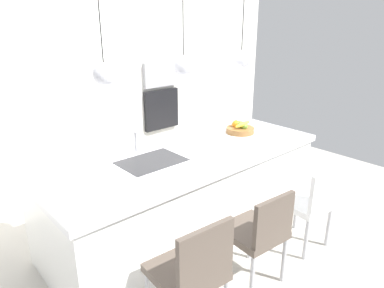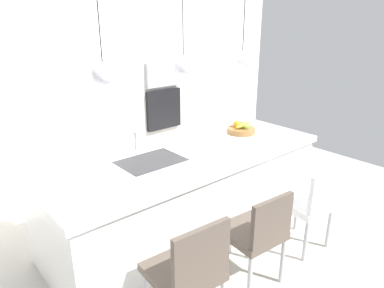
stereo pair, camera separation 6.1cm
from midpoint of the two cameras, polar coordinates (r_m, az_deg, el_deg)
floor at (r=3.77m, az=-0.71°, el=-14.02°), size 6.60×6.60×0.00m
back_wall at (r=4.60m, az=-14.25°, el=9.19°), size 6.00×0.10×2.60m
kitchen_island at (r=3.54m, az=-0.74°, el=-7.94°), size 2.76×1.14×0.90m
sink_basin at (r=3.14m, az=-6.06°, el=-2.82°), size 0.56×0.40×0.02m
faucet at (r=3.26m, az=-8.28°, el=0.68°), size 0.02×0.17×0.22m
fruit_bowl at (r=3.91m, az=8.34°, el=2.45°), size 0.30×0.30×0.15m
microwave at (r=4.99m, az=-4.43°, el=11.18°), size 0.54×0.08×0.34m
oven at (r=5.09m, az=-4.28°, el=5.60°), size 0.56×0.08×0.56m
chair_near at (r=2.50m, az=0.19°, el=-19.63°), size 0.48×0.49×0.90m
chair_middle at (r=2.94m, az=11.00°, el=-13.70°), size 0.47×0.48×0.84m
chair_far at (r=3.49m, az=18.82°, el=-8.94°), size 0.44×0.47×0.84m
pendant_light_left at (r=2.74m, az=-13.47°, el=10.95°), size 0.17×0.17×0.77m
pendant_light_center at (r=3.16m, az=-0.84°, el=12.57°), size 0.17×0.17×0.77m
pendant_light_right at (r=3.69m, az=8.58°, el=13.38°), size 0.17×0.17×0.77m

